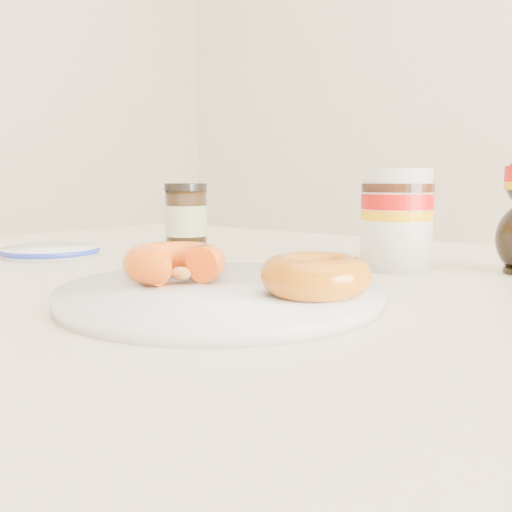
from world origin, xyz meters
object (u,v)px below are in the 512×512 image
Objects in this scene: donut_bitten at (175,263)px; dark_jar at (186,218)px; donut_whole at (316,275)px; plate at (220,293)px; dining_table at (301,353)px; blue_rim_saucer at (51,251)px; nutella_jar at (397,216)px.

dark_jar is (-0.23, 0.24, 0.02)m from donut_bitten.
donut_bitten is 1.06× the size of donut_whole.
plate is 2.98× the size of donut_bitten.
donut_bitten is 0.94× the size of dark_jar.
dining_table is 13.95× the size of dark_jar.
dark_jar is (-0.37, 0.22, 0.02)m from donut_whole.
blue_rim_saucer is (-0.37, -0.07, 0.09)m from dining_table.
nutella_jar is 0.89× the size of blue_rim_saucer.
donut_bitten is (-0.04, -0.15, 0.11)m from dining_table.
nutella_jar is at bearing 66.60° from dining_table.
dining_table is 14.87× the size of donut_bitten.
donut_bitten is at bearing -105.67° from dining_table.
donut_whole is at bearing 12.72° from plate.
dining_table is 4.99× the size of plate.
donut_whole is (0.14, 0.02, -0.00)m from donut_bitten.
plate is at bearing -11.16° from blue_rim_saucer.
donut_bitten is at bearing -46.62° from dark_jar.
dining_table is at bearing -113.40° from nutella_jar.
donut_bitten is 0.71× the size of blue_rim_saucer.
dining_table is 11.86× the size of nutella_jar.
nutella_jar is 0.32m from dark_jar.
dark_jar is at bearing -175.44° from nutella_jar.
blue_rim_saucer is (-0.47, 0.06, -0.02)m from donut_whole.
plate is 2.38× the size of nutella_jar.
dark_jar is at bearing 139.77° from plate.
plate is 3.16× the size of donut_whole.
donut_bitten is 0.29m from nutella_jar.
donut_whole is 0.67× the size of blue_rim_saucer.
blue_rim_saucer is at bearing -122.44° from dark_jar.
nutella_jar is (-0.04, 0.24, 0.03)m from donut_whole.
dining_table is 0.39m from blue_rim_saucer.
plate is 0.27m from nutella_jar.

